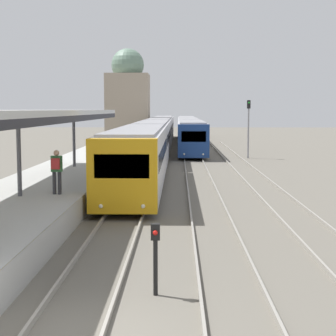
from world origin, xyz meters
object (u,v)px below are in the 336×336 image
(train_near, at_px, (157,134))
(signal_mast_far, at_px, (248,122))
(train_far, at_px, (188,129))
(person_on_platform, at_px, (57,168))
(signal_post_near, at_px, (155,251))

(train_near, height_order, signal_mast_far, signal_mast_far)
(train_near, xyz_separation_m, train_far, (3.27, 15.00, -0.06))
(train_near, xyz_separation_m, signal_mast_far, (7.95, -5.77, 1.33))
(train_near, bearing_deg, person_on_platform, -94.42)
(train_far, xyz_separation_m, signal_mast_far, (4.68, -20.77, 1.39))
(train_far, relative_size, signal_mast_far, 9.71)
(person_on_platform, distance_m, signal_post_near, 9.66)
(person_on_platform, height_order, train_far, train_far)
(train_near, distance_m, signal_mast_far, 9.92)
(train_far, distance_m, signal_post_near, 56.09)
(person_on_platform, bearing_deg, train_near, 85.58)
(train_far, bearing_deg, person_on_platform, -96.95)
(train_near, distance_m, train_far, 15.35)
(signal_post_near, bearing_deg, person_on_platform, 115.04)
(signal_post_near, bearing_deg, signal_mast_far, 79.75)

